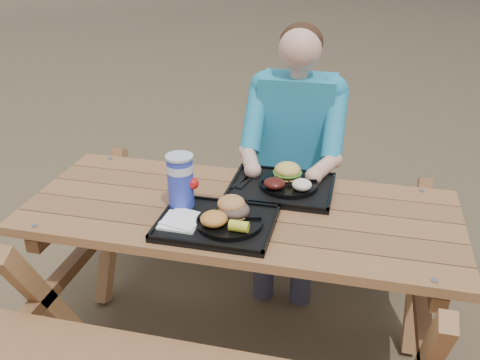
# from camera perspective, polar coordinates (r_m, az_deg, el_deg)

# --- Properties ---
(ground) EXTENTS (60.00, 60.00, 0.00)m
(ground) POSITION_cam_1_polar(r_m,az_deg,el_deg) (2.68, 0.00, -17.09)
(ground) COLOR #999999
(ground) RESTS_ON ground
(picnic_table) EXTENTS (1.80, 1.49, 0.75)m
(picnic_table) POSITION_cam_1_polar(r_m,az_deg,el_deg) (2.44, 0.00, -10.68)
(picnic_table) COLOR #999999
(picnic_table) RESTS_ON ground
(tray_near) EXTENTS (0.45, 0.35, 0.02)m
(tray_near) POSITION_cam_1_polar(r_m,az_deg,el_deg) (2.10, -2.52, -4.72)
(tray_near) COLOR black
(tray_near) RESTS_ON picnic_table
(tray_far) EXTENTS (0.45, 0.35, 0.02)m
(tray_far) POSITION_cam_1_polar(r_m,az_deg,el_deg) (2.38, 4.45, -0.89)
(tray_far) COLOR black
(tray_far) RESTS_ON picnic_table
(plate_near) EXTENTS (0.26, 0.26, 0.02)m
(plate_near) POSITION_cam_1_polar(r_m,az_deg,el_deg) (2.08, -1.11, -4.50)
(plate_near) COLOR black
(plate_near) RESTS_ON tray_near
(plate_far) EXTENTS (0.26, 0.26, 0.02)m
(plate_far) POSITION_cam_1_polar(r_m,az_deg,el_deg) (2.37, 5.22, -0.43)
(plate_far) COLOR black
(plate_far) RESTS_ON tray_far
(napkin_stack) EXTENTS (0.15, 0.15, 0.02)m
(napkin_stack) POSITION_cam_1_polar(r_m,az_deg,el_deg) (2.10, -6.36, -4.35)
(napkin_stack) COLOR white
(napkin_stack) RESTS_ON tray_near
(soda_cup) EXTENTS (0.11, 0.11, 0.21)m
(soda_cup) POSITION_cam_1_polar(r_m,az_deg,el_deg) (2.18, -6.36, -0.23)
(soda_cup) COLOR #1828B5
(soda_cup) RESTS_ON tray_near
(condiment_bbq) EXTENTS (0.05, 0.05, 0.03)m
(condiment_bbq) POSITION_cam_1_polar(r_m,az_deg,el_deg) (2.19, -1.51, -2.66)
(condiment_bbq) COLOR black
(condiment_bbq) RESTS_ON tray_near
(condiment_mustard) EXTENTS (0.05, 0.05, 0.03)m
(condiment_mustard) POSITION_cam_1_polar(r_m,az_deg,el_deg) (2.19, 0.16, -2.65)
(condiment_mustard) COLOR gold
(condiment_mustard) RESTS_ON tray_near
(sandwich) EXTENTS (0.12, 0.12, 0.12)m
(sandwich) POSITION_cam_1_polar(r_m,az_deg,el_deg) (2.07, -0.67, -2.34)
(sandwich) COLOR #C48345
(sandwich) RESTS_ON plate_near
(mac_cheese) EXTENTS (0.10, 0.10, 0.05)m
(mac_cheese) POSITION_cam_1_polar(r_m,az_deg,el_deg) (2.03, -2.81, -4.15)
(mac_cheese) COLOR gold
(mac_cheese) RESTS_ON plate_near
(corn_cob) EXTENTS (0.08, 0.08, 0.04)m
(corn_cob) POSITION_cam_1_polar(r_m,az_deg,el_deg) (1.99, -0.12, -4.95)
(corn_cob) COLOR yellow
(corn_cob) RESTS_ON plate_near
(cutlery_far) EXTENTS (0.06, 0.16, 0.01)m
(cutlery_far) POSITION_cam_1_polar(r_m,az_deg,el_deg) (2.41, 0.62, -0.13)
(cutlery_far) COLOR black
(cutlery_far) RESTS_ON tray_far
(burger) EXTENTS (0.12, 0.12, 0.11)m
(burger) POSITION_cam_1_polar(r_m,az_deg,el_deg) (2.39, 5.11, 1.43)
(burger) COLOR #E9BF52
(burger) RESTS_ON plate_far
(baked_beans) EXTENTS (0.09, 0.09, 0.04)m
(baked_beans) POSITION_cam_1_polar(r_m,az_deg,el_deg) (2.31, 3.70, -0.35)
(baked_beans) COLOR #46120E
(baked_beans) RESTS_ON plate_far
(potato_salad) EXTENTS (0.09, 0.09, 0.05)m
(potato_salad) POSITION_cam_1_polar(r_m,az_deg,el_deg) (2.30, 6.61, -0.50)
(potato_salad) COLOR white
(potato_salad) RESTS_ON plate_far
(diner) EXTENTS (0.48, 0.84, 1.28)m
(diner) POSITION_cam_1_polar(r_m,az_deg,el_deg) (2.88, 5.83, 1.44)
(diner) COLOR #18A2AB
(diner) RESTS_ON ground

